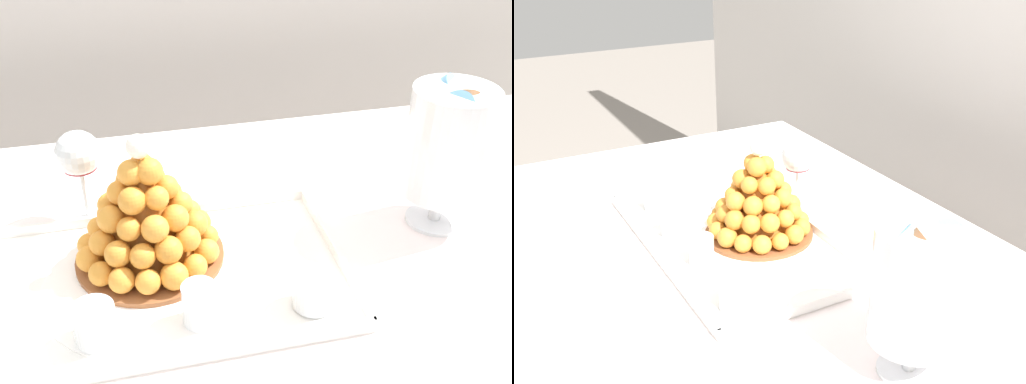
# 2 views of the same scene
# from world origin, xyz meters

# --- Properties ---
(buffet_table) EXTENTS (1.69, 1.01, 0.77)m
(buffet_table) POSITION_xyz_m (0.00, 0.00, 0.69)
(buffet_table) COLOR brown
(buffet_table) RESTS_ON ground_plane
(serving_tray) EXTENTS (0.59, 0.34, 0.02)m
(serving_tray) POSITION_xyz_m (-0.18, 0.00, 0.78)
(serving_tray) COLOR white
(serving_tray) RESTS_ON buffet_table
(croquembouche) EXTENTS (0.23, 0.23, 0.21)m
(croquembouche) POSITION_xyz_m (-0.17, 0.06, 0.86)
(croquembouche) COLOR brown
(croquembouche) RESTS_ON serving_tray
(dessert_cup_left) EXTENTS (0.06, 0.06, 0.06)m
(dessert_cup_left) POSITION_xyz_m (-0.39, -0.08, 0.81)
(dessert_cup_left) COLOR silver
(dessert_cup_left) RESTS_ON serving_tray
(dessert_cup_mid_left) EXTENTS (0.06, 0.06, 0.05)m
(dessert_cup_mid_left) POSITION_xyz_m (-0.25, -0.10, 0.81)
(dessert_cup_mid_left) COLOR silver
(dessert_cup_mid_left) RESTS_ON serving_tray
(dessert_cup_centre) EXTENTS (0.05, 0.05, 0.06)m
(dessert_cup_centre) POSITION_xyz_m (-0.11, -0.10, 0.81)
(dessert_cup_centre) COLOR silver
(dessert_cup_centre) RESTS_ON serving_tray
(dessert_cup_mid_right) EXTENTS (0.06, 0.06, 0.05)m
(dessert_cup_mid_right) POSITION_xyz_m (0.04, -0.10, 0.80)
(dessert_cup_mid_right) COLOR silver
(dessert_cup_mid_right) RESTS_ON serving_tray
(macaron_goblet) EXTENTS (0.13, 0.13, 0.26)m
(macaron_goblet) POSITION_xyz_m (0.31, 0.06, 0.92)
(macaron_goblet) COLOR white
(macaron_goblet) RESTS_ON buffet_table
(wine_glass) EXTENTS (0.08, 0.08, 0.16)m
(wine_glass) POSITION_xyz_m (-0.26, 0.21, 0.89)
(wine_glass) COLOR silver
(wine_glass) RESTS_ON buffet_table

